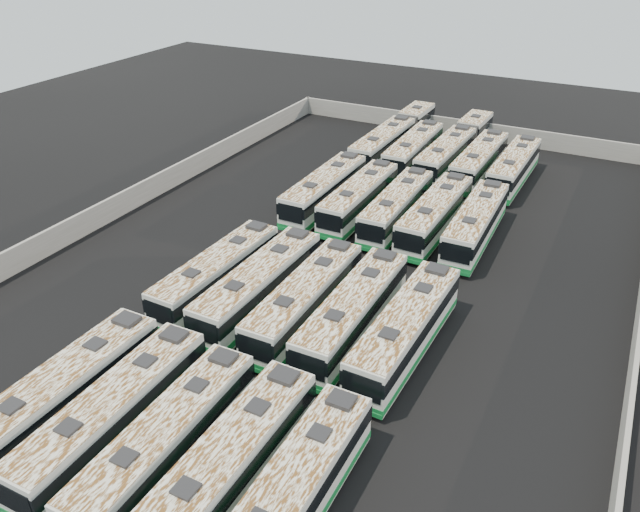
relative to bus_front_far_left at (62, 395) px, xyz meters
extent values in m
plane|color=black|center=(5.90, 22.70, -1.91)|extent=(140.00, 140.00, 0.00)
cube|color=slate|center=(5.90, 59.00, -0.81)|extent=(45.20, 0.30, 2.20)
cube|color=slate|center=(28.20, 22.70, -0.81)|extent=(0.30, 73.20, 2.20)
cube|color=slate|center=(-16.40, 22.70, -0.81)|extent=(0.30, 73.20, 2.20)
cube|color=beige|center=(0.00, 0.00, -0.02)|extent=(2.76, 13.15, 3.01)
cube|color=#116F31|center=(0.00, 0.00, -1.12)|extent=(2.81, 13.20, 0.46)
cube|color=black|center=(0.00, 0.00, 0.48)|extent=(2.82, 13.21, 1.01)
cube|color=silver|center=(0.00, 0.00, 1.52)|extent=(2.70, 12.89, 0.08)
cube|color=black|center=(0.00, -2.90, 1.63)|extent=(1.04, 1.04, 0.15)
cube|color=black|center=(0.00, 2.89, 1.63)|extent=(1.04, 1.04, 0.15)
cube|color=black|center=(0.01, 5.52, 1.68)|extent=(1.43, 1.21, 0.28)
cylinder|color=black|center=(1.17, -4.21, -1.36)|extent=(0.31, 1.10, 1.10)
cylinder|color=black|center=(-1.17, 4.20, -1.36)|extent=(0.31, 1.10, 1.10)
cylinder|color=black|center=(1.18, 4.20, -1.36)|extent=(0.31, 1.10, 1.10)
cube|color=beige|center=(3.62, 0.27, -0.05)|extent=(2.95, 12.98, 2.96)
cube|color=#116F31|center=(3.62, 0.27, -1.13)|extent=(3.00, 13.03, 0.45)
cube|color=black|center=(3.62, 0.27, 0.44)|extent=(3.01, 13.04, 0.99)
cube|color=black|center=(3.74, -6.22, 0.30)|extent=(2.37, 0.11, 1.56)
cube|color=silver|center=(3.62, 0.27, 1.46)|extent=(2.89, 12.72, 0.08)
cube|color=black|center=(3.67, -2.58, 1.57)|extent=(1.04, 1.04, 0.15)
cube|color=black|center=(3.56, 3.11, 1.57)|extent=(1.04, 1.04, 0.15)
cube|color=black|center=(3.51, 5.70, 1.62)|extent=(1.42, 1.21, 0.28)
cylinder|color=black|center=(2.54, -3.89, -1.37)|extent=(0.32, 1.08, 1.08)
cylinder|color=black|center=(4.85, -3.85, -1.37)|extent=(0.32, 1.08, 1.08)
cylinder|color=black|center=(2.38, 4.38, -1.37)|extent=(0.32, 1.08, 1.08)
cylinder|color=black|center=(4.69, 4.43, -1.37)|extent=(0.32, 1.08, 1.08)
cube|color=beige|center=(7.35, 0.08, -0.09)|extent=(2.84, 12.70, 2.90)
cube|color=#116F31|center=(7.35, 0.08, -1.15)|extent=(2.90, 12.75, 0.44)
cube|color=black|center=(7.35, 0.08, 0.39)|extent=(2.91, 12.76, 0.97)
cube|color=silver|center=(7.35, 0.08, 1.39)|extent=(2.79, 12.45, 0.07)
cube|color=black|center=(7.40, -2.70, 1.50)|extent=(1.02, 1.02, 0.15)
cube|color=black|center=(7.31, 2.87, 1.50)|extent=(1.02, 1.02, 0.15)
cube|color=black|center=(7.27, 5.40, 1.55)|extent=(1.39, 1.18, 0.27)
cylinder|color=black|center=(6.29, -3.99, -1.38)|extent=(0.31, 1.06, 1.06)
cylinder|color=black|center=(6.16, 4.11, -1.38)|extent=(0.31, 1.06, 1.06)
cylinder|color=black|center=(8.42, 4.15, -1.38)|extent=(0.31, 1.06, 1.06)
cube|color=beige|center=(11.12, 0.00, -0.03)|extent=(2.82, 13.10, 3.00)
cube|color=#116F31|center=(11.12, 0.00, -1.12)|extent=(2.87, 13.15, 0.46)
cube|color=black|center=(11.12, 0.00, 0.47)|extent=(2.88, 13.16, 1.00)
cube|color=silver|center=(11.12, 0.00, 1.50)|extent=(2.77, 12.84, 0.08)
cube|color=black|center=(11.10, -2.88, 1.61)|extent=(1.04, 1.04, 0.15)
cube|color=black|center=(11.15, 2.88, 1.61)|extent=(1.04, 1.04, 0.15)
cube|color=black|center=(11.17, 5.50, 1.67)|extent=(1.43, 1.21, 0.28)
cylinder|color=black|center=(9.99, 4.20, -1.36)|extent=(0.31, 1.09, 1.09)
cylinder|color=black|center=(12.32, 4.18, -1.36)|extent=(0.31, 1.09, 1.09)
cube|color=beige|center=(14.72, 0.09, -0.10)|extent=(2.72, 12.59, 2.88)
cube|color=#116F31|center=(14.72, 0.09, -1.16)|extent=(2.77, 12.64, 0.44)
cube|color=black|center=(14.72, 0.09, 0.37)|extent=(2.78, 12.65, 0.96)
cube|color=silver|center=(14.72, 0.09, 1.37)|extent=(2.66, 12.34, 0.07)
cube|color=black|center=(14.70, 2.86, 1.47)|extent=(1.00, 1.00, 0.15)
cube|color=black|center=(14.68, 5.37, 1.53)|extent=(1.37, 1.16, 0.27)
cylinder|color=black|center=(13.57, 4.10, -1.39)|extent=(0.30, 1.05, 1.05)
cylinder|color=black|center=(15.81, 4.12, -1.39)|extent=(0.30, 1.05, 1.05)
cube|color=beige|center=(-0.07, 14.81, -0.09)|extent=(2.96, 12.71, 2.90)
cube|color=#116F31|center=(-0.07, 14.81, -1.15)|extent=(3.02, 12.77, 0.44)
cube|color=black|center=(-0.07, 14.81, 0.39)|extent=(3.03, 12.78, 0.97)
cube|color=black|center=(-0.23, 8.47, 0.25)|extent=(2.32, 0.12, 1.53)
cube|color=#116F31|center=(-0.23, 8.47, -1.36)|extent=(2.64, 0.17, 0.30)
cube|color=silver|center=(-0.07, 14.81, 1.39)|extent=(2.91, 12.46, 0.07)
cube|color=black|center=(-0.14, 12.03, 1.49)|extent=(1.03, 1.03, 0.15)
cube|color=black|center=(0.00, 17.59, 1.49)|extent=(1.03, 1.03, 0.15)
cube|color=black|center=(0.07, 20.12, 1.55)|extent=(1.40, 1.19, 0.27)
cylinder|color=black|center=(-1.30, 10.79, -1.38)|extent=(0.32, 1.06, 1.05)
cylinder|color=black|center=(0.95, 10.73, -1.38)|extent=(0.32, 1.06, 1.05)
cylinder|color=black|center=(-1.09, 18.89, -1.38)|extent=(0.32, 1.06, 1.05)
cylinder|color=black|center=(1.16, 18.83, -1.38)|extent=(0.32, 1.06, 1.05)
cube|color=beige|center=(3.63, 14.75, -0.01)|extent=(2.92, 13.23, 3.02)
cube|color=#116F31|center=(3.63, 14.75, -1.12)|extent=(2.97, 13.28, 0.46)
cube|color=black|center=(3.63, 14.75, 0.49)|extent=(2.98, 13.29, 1.01)
cube|color=black|center=(3.55, 8.13, 0.34)|extent=(2.42, 0.09, 1.59)
cube|color=#116F31|center=(3.55, 8.13, -1.34)|extent=(2.75, 0.14, 0.31)
cube|color=silver|center=(3.63, 14.75, 1.53)|extent=(2.86, 12.97, 0.08)
cube|color=black|center=(3.60, 11.85, 1.64)|extent=(1.06, 1.06, 0.15)
cube|color=black|center=(3.67, 17.65, 1.64)|extent=(1.06, 1.06, 0.15)
cube|color=black|center=(3.71, 20.29, 1.70)|extent=(1.45, 1.23, 0.29)
cylinder|color=black|center=(2.40, 10.54, -1.36)|extent=(0.32, 1.10, 1.10)
cylinder|color=black|center=(4.76, 10.51, -1.36)|extent=(0.32, 1.10, 1.10)
cylinder|color=black|center=(2.51, 18.99, -1.36)|extent=(0.32, 1.10, 1.10)
cylinder|color=black|center=(4.87, 18.96, -1.36)|extent=(0.32, 1.10, 1.10)
cube|color=beige|center=(7.42, 14.68, -0.04)|extent=(2.86, 13.04, 2.98)
cube|color=#116F31|center=(7.42, 14.68, -1.13)|extent=(2.91, 13.09, 0.46)
cube|color=black|center=(7.42, 14.68, 0.45)|extent=(2.92, 13.10, 1.00)
cube|color=black|center=(7.50, 8.16, 0.31)|extent=(2.39, 0.09, 1.57)
cube|color=#116F31|center=(7.50, 8.16, -1.35)|extent=(2.71, 0.13, 0.30)
cube|color=silver|center=(7.42, 14.68, 1.48)|extent=(2.80, 12.78, 0.08)
cube|color=black|center=(7.45, 11.82, 1.59)|extent=(1.04, 1.04, 0.15)
cube|color=black|center=(7.39, 17.54, 1.59)|extent=(1.04, 1.04, 0.15)
cube|color=black|center=(7.36, 20.14, 1.65)|extent=(1.42, 1.21, 0.28)
cylinder|color=black|center=(6.31, 10.50, -1.37)|extent=(0.32, 1.09, 1.08)
cylinder|color=black|center=(8.63, 10.53, -1.37)|extent=(0.32, 1.09, 1.08)
cylinder|color=black|center=(6.21, 18.83, -1.37)|extent=(0.32, 1.09, 1.08)
cylinder|color=black|center=(8.53, 18.85, -1.37)|extent=(0.32, 1.09, 1.08)
cube|color=beige|center=(11.01, 14.78, -0.03)|extent=(2.83, 13.13, 3.00)
cube|color=#116F31|center=(11.01, 14.78, -1.12)|extent=(2.88, 13.18, 0.46)
cube|color=black|center=(11.01, 14.78, 0.47)|extent=(2.89, 13.19, 1.00)
cube|color=black|center=(11.07, 8.21, 0.33)|extent=(2.40, 0.08, 1.58)
cube|color=#116F31|center=(11.07, 8.21, -1.34)|extent=(2.73, 0.12, 0.31)
cube|color=silver|center=(11.01, 14.78, 1.51)|extent=(2.78, 12.86, 0.08)
cube|color=black|center=(11.04, 11.89, 1.62)|extent=(1.05, 1.05, 0.15)
cube|color=black|center=(10.99, 17.66, 1.62)|extent=(1.05, 1.05, 0.15)
cube|color=black|center=(10.97, 20.28, 1.67)|extent=(1.43, 1.21, 0.28)
cylinder|color=black|center=(9.88, 10.57, -1.36)|extent=(0.31, 1.09, 1.09)
cylinder|color=black|center=(12.22, 10.59, -1.36)|extent=(0.31, 1.09, 1.09)
cylinder|color=black|center=(9.81, 18.96, -1.36)|extent=(0.31, 1.09, 1.09)
cylinder|color=black|center=(12.15, 18.98, -1.36)|extent=(0.31, 1.09, 1.09)
cube|color=beige|center=(14.83, 14.58, -0.02)|extent=(3.03, 13.19, 3.01)
cube|color=#116F31|center=(14.83, 14.58, -1.12)|extent=(3.08, 13.24, 0.46)
cube|color=black|center=(14.83, 14.58, 0.48)|extent=(3.09, 13.25, 1.01)
cube|color=black|center=(14.68, 7.99, 0.33)|extent=(2.41, 0.11, 1.59)
cube|color=#116F31|center=(14.68, 7.99, -1.34)|extent=(2.74, 0.16, 0.31)
cube|color=silver|center=(14.83, 14.58, 1.52)|extent=(2.97, 12.93, 0.08)
cube|color=black|center=(14.77, 11.69, 1.63)|extent=(1.06, 1.06, 0.15)
cube|color=black|center=(14.90, 17.47, 1.63)|extent=(1.06, 1.06, 0.15)
cube|color=black|center=(14.96, 20.09, 1.68)|extent=(1.45, 1.24, 0.28)
cylinder|color=black|center=(13.57, 10.40, -1.36)|extent=(0.33, 1.10, 1.09)
cylinder|color=black|center=(15.91, 10.35, -1.36)|extent=(0.33, 1.10, 1.09)
cylinder|color=black|center=(13.76, 18.81, -1.36)|extent=(0.33, 1.10, 1.09)
cylinder|color=black|center=(16.10, 18.76, -1.36)|extent=(0.33, 1.10, 1.09)
cube|color=beige|center=(-0.01, 32.12, -0.02)|extent=(2.79, 13.14, 3.01)
cube|color=#116F31|center=(-0.01, 32.12, -1.12)|extent=(2.84, 13.19, 0.46)
cube|color=black|center=(-0.01, 32.12, 0.48)|extent=(2.85, 13.20, 1.01)
cube|color=black|center=(0.01, 25.53, 0.33)|extent=(2.41, 0.07, 1.59)
cube|color=#116F31|center=(0.01, 25.53, -1.34)|extent=(2.74, 0.11, 0.31)
cube|color=silver|center=(-0.01, 32.12, 1.51)|extent=(2.73, 12.88, 0.08)
cube|color=black|center=(0.00, 29.23, 1.62)|extent=(1.04, 1.04, 0.15)
cube|color=black|center=(-0.03, 35.00, 1.62)|extent=(1.04, 1.04, 0.15)
cube|color=black|center=(-0.04, 37.63, 1.68)|extent=(1.43, 1.21, 0.28)
cylinder|color=black|center=(-1.17, 27.91, -1.36)|extent=(0.31, 1.10, 1.09)
cylinder|color=black|center=(1.17, 27.92, -1.36)|extent=(0.31, 1.10, 1.09)
cylinder|color=black|center=(-1.20, 36.31, -1.36)|extent=(0.31, 1.10, 1.09)
cylinder|color=black|center=(1.14, 36.32, -1.36)|extent=(0.31, 1.10, 1.09)
cube|color=beige|center=(3.60, 32.08, -0.09)|extent=(2.70, 12.70, 2.91)
cube|color=#116F31|center=(3.60, 32.08, -1.15)|extent=(2.75, 12.75, 0.44)
cube|color=black|center=(3.60, 32.08, 0.39)|extent=(2.76, 12.76, 0.97)
cube|color=black|center=(3.63, 25.72, 0.26)|extent=(2.33, 0.07, 1.53)
cube|color=#116F31|center=(3.63, 25.72, -1.36)|extent=(2.64, 0.11, 0.30)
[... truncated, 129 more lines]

